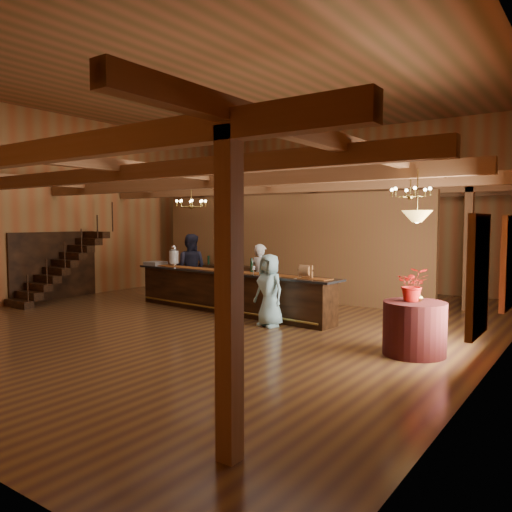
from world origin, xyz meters
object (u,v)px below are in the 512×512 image
Objects in this scene: round_table at (414,328)px; chandelier_right at (411,192)px; pendant_lamp at (417,216)px; chandelier_left at (191,203)px; tasting_bar at (229,292)px; staff_second at (190,267)px; beverage_dispenser at (174,256)px; bartender at (261,277)px; floor_plant at (405,283)px; guest at (269,290)px; backbar_shelf at (229,280)px; raffle_drum at (306,271)px.

chandelier_right is (-0.57, 1.39, 2.43)m from round_table.
chandelier_right is 0.89× the size of pendant_lamp.
tasting_bar is at bearing -3.32° from chandelier_left.
staff_second is at bearing 173.62° from chandelier_right.
beverage_dispenser is (-2.16, 0.24, 0.80)m from tasting_bar.
chandelier_right reaches higher than bartender.
floor_plant is (5.64, 2.84, -0.65)m from beverage_dispenser.
round_table is 0.67× the size of guest.
guest is at bearing 171.37° from round_table.
beverage_dispenser is 0.31× the size of staff_second.
tasting_bar is 10.58× the size of beverage_dispenser.
guest is 4.26m from floor_plant.
guest is at bearing 134.89° from bartender.
floor_plant is (-1.07, 3.01, -2.21)m from chandelier_right.
beverage_dispenser reaches higher than backbar_shelf.
chandelier_right is at bearing 149.86° from staff_second.
pendant_lamp reaches higher than raffle_drum.
chandelier_left is (-3.70, 0.33, 1.57)m from raffle_drum.
bartender is at bearing 156.04° from pendant_lamp.
pendant_lamp is (7.02, -3.75, 1.94)m from backbar_shelf.
backbar_shelf is 2.39× the size of floor_plant.
floor_plant is (3.48, 3.08, 0.15)m from tasting_bar.
floor_plant reaches higher than raffle_drum.
bartender reaches higher than beverage_dispenser.
floor_plant is at bearing 2.45° from backbar_shelf.
chandelier_right is at bearing -24.56° from backbar_shelf.
guest is (3.66, -3.24, 0.34)m from backbar_shelf.
tasting_bar is 7.93× the size of chandelier_right.
bartender is (2.35, -1.67, 0.40)m from backbar_shelf.
tasting_bar is 7.05× the size of pendant_lamp.
tasting_bar is 2.48m from raffle_drum.
chandelier_right is (2.19, 0.33, 1.67)m from raffle_drum.
beverage_dispenser reaches higher than tasting_bar.
guest is at bearing -113.75° from floor_plant.
tasting_bar is 3.08m from backbar_shelf.
beverage_dispenser is 1.68m from chandelier_left.
raffle_drum is 0.32× the size of round_table.
round_table is at bearing 139.71° from staff_second.
beverage_dispenser is at bearing 167.90° from pendant_lamp.
round_table is (2.76, -1.07, -0.76)m from raffle_drum.
floor_plant is at bearing 110.50° from round_table.
staff_second is (-6.62, 0.74, -1.92)m from chandelier_right.
round_table is (5.13, -1.32, -0.07)m from tasting_bar.
chandelier_left is at bearing -148.02° from floor_plant.
round_table is (7.28, -1.56, -0.87)m from beverage_dispenser.
bartender is at bearing 156.04° from round_table.
chandelier_right is at bearing 8.51° from raffle_drum.
guest is at bearing -162.39° from chandelier_right.
guest reaches higher than tasting_bar.
floor_plant is (5.37, 0.65, 0.22)m from backbar_shelf.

